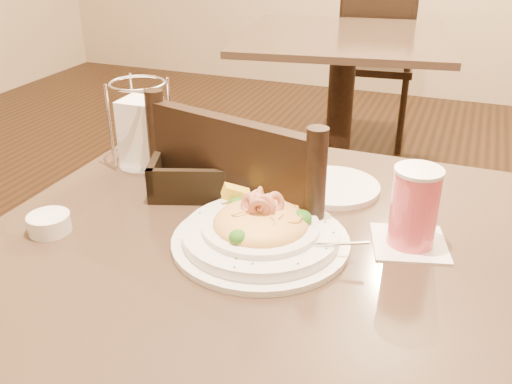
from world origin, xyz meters
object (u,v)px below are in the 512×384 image
(bread_basket, at_px, (219,172))
(butter_ramekin, at_px, (49,223))
(side_plate, at_px, (333,187))
(pasta_bowl, at_px, (261,230))
(drink_glass, at_px, (414,208))
(background_table, at_px, (341,86))
(dining_chair_far, at_px, (375,59))
(main_table, at_px, (252,349))
(dining_chair_near, at_px, (268,278))
(napkin_caddy, at_px, (142,130))

(bread_basket, distance_m, butter_ramekin, 0.34)
(butter_ramekin, bearing_deg, side_plate, 39.13)
(pasta_bowl, height_order, side_plate, pasta_bowl)
(drink_glass, relative_size, butter_ramekin, 2.04)
(background_table, height_order, bread_basket, bread_basket)
(dining_chair_far, bearing_deg, background_table, 80.96)
(dining_chair_far, bearing_deg, pasta_bowl, 89.93)
(main_table, xyz_separation_m, dining_chair_near, (-0.06, 0.24, -0.01))
(main_table, xyz_separation_m, background_table, (-0.26, 1.79, 0.00))
(bread_basket, bearing_deg, butter_ramekin, -123.69)
(background_table, distance_m, napkin_caddy, 1.61)
(main_table, relative_size, dining_chair_near, 0.97)
(butter_ramekin, bearing_deg, pasta_bowl, 14.62)
(dining_chair_near, bearing_deg, side_plate, -165.68)
(side_plate, xyz_separation_m, butter_ramekin, (-0.41, -0.33, 0.01))
(main_table, distance_m, drink_glass, 0.40)
(background_table, height_order, side_plate, side_plate)
(pasta_bowl, xyz_separation_m, butter_ramekin, (-0.35, -0.09, -0.01))
(bread_basket, height_order, side_plate, bread_basket)
(dining_chair_far, xyz_separation_m, side_plate, (0.30, -2.20, 0.25))
(main_table, distance_m, butter_ramekin, 0.43)
(napkin_caddy, relative_size, butter_ramekin, 2.58)
(dining_chair_near, relative_size, drink_glass, 6.35)
(napkin_caddy, bearing_deg, main_table, -32.10)
(butter_ramekin, bearing_deg, main_table, 16.50)
(drink_glass, bearing_deg, side_plate, 137.56)
(pasta_bowl, xyz_separation_m, drink_glass, (0.23, 0.09, 0.04))
(side_plate, bearing_deg, background_table, 102.34)
(pasta_bowl, distance_m, drink_glass, 0.25)
(drink_glass, distance_m, butter_ramekin, 0.61)
(napkin_caddy, bearing_deg, background_table, 87.46)
(side_plate, bearing_deg, bread_basket, -167.05)
(main_table, relative_size, pasta_bowl, 2.79)
(background_table, height_order, drink_glass, drink_glass)
(main_table, relative_size, napkin_caddy, 4.86)
(bread_basket, bearing_deg, background_table, 94.19)
(background_table, height_order, pasta_bowl, pasta_bowl)
(dining_chair_far, height_order, butter_ramekin, dining_chair_far)
(background_table, relative_size, pasta_bowl, 3.19)
(dining_chair_near, height_order, side_plate, dining_chair_near)
(dining_chair_far, relative_size, drink_glass, 6.35)
(dining_chair_near, relative_size, side_plate, 5.10)
(pasta_bowl, distance_m, bread_basket, 0.25)
(background_table, distance_m, pasta_bowl, 1.83)
(background_table, bearing_deg, butter_ramekin, -92.18)
(background_table, bearing_deg, napkin_caddy, -92.54)
(drink_glass, bearing_deg, napkin_caddy, 167.83)
(drink_glass, bearing_deg, butter_ramekin, -162.64)
(background_table, relative_size, butter_ramekin, 14.34)
(dining_chair_near, height_order, pasta_bowl, dining_chair_near)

